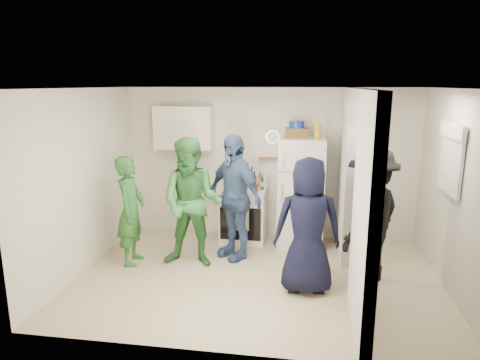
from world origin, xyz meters
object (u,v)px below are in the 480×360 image
(fridge, at_px, (301,192))
(person_nook, at_px, (371,216))
(person_green_center, at_px, (192,203))
(yellow_cup_stack_top, at_px, (318,131))
(person_green_left, at_px, (131,210))
(wicker_basket, at_px, (296,133))
(person_navy, at_px, (308,226))
(person_denim, at_px, (234,197))
(stove, at_px, (243,214))
(blue_bowl, at_px, (297,125))

(fridge, distance_m, person_nook, 1.51)
(person_green_center, distance_m, person_nook, 2.42)
(yellow_cup_stack_top, xyz_separation_m, person_green_left, (-2.61, -1.01, -1.07))
(wicker_basket, height_order, person_green_center, wicker_basket)
(person_navy, bearing_deg, fridge, -91.88)
(person_green_center, distance_m, person_navy, 1.70)
(fridge, distance_m, wicker_basket, 0.95)
(wicker_basket, bearing_deg, person_denim, -140.45)
(person_navy, bearing_deg, wicker_basket, -88.56)
(yellow_cup_stack_top, xyz_separation_m, person_denim, (-1.19, -0.57, -0.93))
(person_denim, distance_m, person_nook, 1.96)
(stove, height_order, blue_bowl, blue_bowl)
(blue_bowl, relative_size, person_green_left, 0.15)
(fridge, xyz_separation_m, wicker_basket, (-0.10, 0.05, 0.94))
(person_navy, bearing_deg, person_nook, -159.65)
(person_green_left, distance_m, person_green_center, 0.90)
(person_green_center, bearing_deg, wicker_basket, 38.63)
(wicker_basket, xyz_separation_m, person_green_left, (-2.29, -1.16, -1.02))
(stove, relative_size, person_green_center, 0.49)
(yellow_cup_stack_top, height_order, person_denim, yellow_cup_stack_top)
(yellow_cup_stack_top, distance_m, person_green_center, 2.18)
(fridge, distance_m, yellow_cup_stack_top, 1.02)
(yellow_cup_stack_top, distance_m, person_nook, 1.62)
(stove, bearing_deg, fridge, -1.84)
(wicker_basket, bearing_deg, blue_bowl, 0.00)
(person_denim, height_order, person_nook, person_denim)
(person_denim, bearing_deg, person_navy, -0.50)
(fridge, distance_m, person_denim, 1.18)
(person_navy, height_order, person_nook, person_nook)
(person_nook, bearing_deg, yellow_cup_stack_top, -114.17)
(person_denim, relative_size, person_navy, 1.09)
(person_nook, bearing_deg, person_navy, -29.90)
(fridge, relative_size, person_green_left, 1.10)
(person_green_center, xyz_separation_m, person_denim, (0.53, 0.37, 0.01))
(person_green_center, distance_m, person_denim, 0.65)
(person_navy, bearing_deg, stove, -63.23)
(person_denim, xyz_separation_m, person_nook, (1.88, -0.54, -0.03))
(fridge, height_order, person_green_center, person_green_center)
(wicker_basket, distance_m, person_nook, 1.85)
(wicker_basket, height_order, person_nook, wicker_basket)
(stove, bearing_deg, blue_bowl, 1.38)
(wicker_basket, distance_m, person_green_center, 1.99)
(person_green_center, bearing_deg, person_navy, -18.51)
(person_green_center, bearing_deg, blue_bowl, 38.63)
(person_green_left, relative_size, person_navy, 0.92)
(person_navy, distance_m, person_nook, 0.89)
(wicker_basket, bearing_deg, yellow_cup_stack_top, -25.11)
(yellow_cup_stack_top, relative_size, person_navy, 0.15)
(person_green_center, height_order, person_denim, person_denim)
(yellow_cup_stack_top, distance_m, person_green_left, 3.00)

